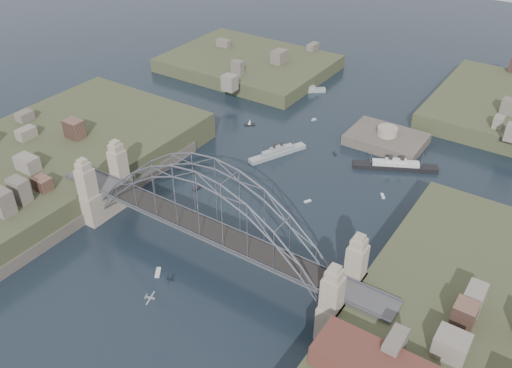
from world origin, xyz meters
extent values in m
plane|color=black|center=(0.00, 0.00, 0.00)|extent=(500.00, 500.00, 0.00)
cube|color=#4A494C|center=(0.00, 0.00, 8.00)|extent=(84.00, 6.00, 0.70)
cube|color=slate|center=(0.00, -3.00, 8.55)|extent=(84.00, 0.25, 0.50)
cube|color=slate|center=(0.00, 3.00, 8.55)|extent=(84.00, 0.25, 0.50)
cube|color=black|center=(0.00, 0.00, 8.55)|extent=(55.20, 5.20, 0.35)
cube|color=gray|center=(-31.50, -5.00, 8.85)|extent=(3.40, 3.40, 17.70)
cube|color=gray|center=(-31.50, 5.00, 8.85)|extent=(3.40, 3.40, 17.70)
cube|color=gray|center=(31.50, -5.00, 8.85)|extent=(3.40, 3.40, 17.70)
cube|color=gray|center=(31.50, 5.00, 8.85)|extent=(3.40, 3.40, 17.70)
cube|color=gray|center=(-31.50, 0.00, 4.00)|extent=(4.08, 13.80, 8.00)
cube|color=gray|center=(31.50, 0.00, 4.00)|extent=(4.08, 13.80, 8.00)
cube|color=#3B4026|center=(-58.00, 0.00, 2.00)|extent=(50.00, 90.00, 12.00)
cube|color=#4C453C|center=(-35.50, 0.00, 1.00)|extent=(6.00, 70.00, 4.00)
cube|color=#4C453C|center=(35.50, 0.00, 1.00)|extent=(6.00, 70.00, 4.00)
cube|color=#3B4026|center=(-55.00, 95.00, 0.50)|extent=(60.00, 45.00, 9.00)
cube|color=#4C453C|center=(12.00, 70.00, -0.50)|extent=(22.00, 16.00, 7.00)
cylinder|color=gray|center=(12.00, 70.00, 4.20)|extent=(6.00, 6.00, 2.40)
cube|color=#592D26|center=(44.00, -14.00, 10.00)|extent=(20.00, 8.00, 4.00)
cube|color=#9BA2A3|center=(-11.36, 46.22, 0.41)|extent=(9.97, 17.71, 1.63)
cube|color=#9BA2A3|center=(-11.36, 46.22, 1.63)|extent=(5.93, 9.95, 1.23)
cube|color=#9BA2A3|center=(-11.36, 46.22, 2.55)|extent=(3.16, 4.74, 0.82)
cylinder|color=black|center=(-11.90, 45.05, 3.27)|extent=(0.88, 0.88, 1.63)
cylinder|color=black|center=(-10.81, 47.39, 3.27)|extent=(0.88, 0.88, 1.63)
cylinder|color=slate|center=(-13.68, 41.21, 3.06)|extent=(0.16, 0.16, 4.09)
cylinder|color=slate|center=(-9.03, 51.22, 3.06)|extent=(0.16, 0.16, 4.09)
cube|color=#9BA2A3|center=(-27.26, 88.50, 0.41)|extent=(14.46, 11.78, 1.65)
cube|color=#9BA2A3|center=(-27.26, 88.50, 1.65)|extent=(8.23, 6.84, 1.23)
cube|color=#9BA2A3|center=(-27.26, 88.50, 2.57)|extent=(4.03, 3.49, 0.82)
cylinder|color=black|center=(-28.17, 87.80, 3.29)|extent=(0.81, 0.81, 1.65)
cylinder|color=black|center=(-26.34, 89.20, 3.29)|extent=(0.81, 0.81, 1.65)
cylinder|color=slate|center=(-31.18, 85.50, 3.09)|extent=(0.16, 0.16, 4.11)
cylinder|color=slate|center=(-23.33, 91.49, 3.09)|extent=(0.16, 0.16, 4.11)
cube|color=black|center=(19.63, 58.20, 0.42)|extent=(22.03, 13.43, 1.68)
cube|color=silver|center=(19.63, 58.20, 1.68)|extent=(12.41, 7.95, 1.26)
cube|color=silver|center=(19.63, 58.20, 2.63)|extent=(5.94, 4.20, 0.84)
cylinder|color=black|center=(18.19, 57.46, 3.37)|extent=(1.14, 1.14, 1.68)
cylinder|color=black|center=(21.08, 58.95, 3.37)|extent=(1.14, 1.14, 1.68)
cylinder|color=slate|center=(13.46, 55.02, 3.16)|extent=(0.17, 0.17, 4.21)
cylinder|color=slate|center=(25.81, 61.39, 3.16)|extent=(0.17, 0.17, 4.21)
cube|color=#9D9FA4|center=(3.35, -21.57, 8.34)|extent=(1.73, 0.80, 0.30)
cube|color=#9D9FA4|center=(3.35, -21.57, 8.40)|extent=(1.29, 3.36, 0.06)
cube|color=#9D9FA4|center=(2.53, -21.83, 8.51)|extent=(0.48, 1.07, 0.38)
cube|color=silver|center=(-19.82, 19.69, 0.15)|extent=(0.98, 2.68, 0.45)
cube|color=silver|center=(7.15, 30.87, 0.15)|extent=(1.48, 1.99, 0.45)
cube|color=silver|center=(-6.71, -9.73, 0.15)|extent=(2.50, 3.03, 0.45)
cube|color=silver|center=(22.11, 43.69, 0.15)|extent=(1.87, 2.23, 0.45)
cube|color=silver|center=(-28.53, 57.10, 0.15)|extent=(3.25, 2.99, 0.45)
cylinder|color=slate|center=(-28.53, 57.10, 1.20)|extent=(0.08, 0.08, 2.20)
cone|color=silver|center=(-28.53, 57.10, 1.20)|extent=(1.59, 1.57, 1.92)
cube|color=silver|center=(2.15, 55.96, 0.15)|extent=(1.63, 1.68, 0.45)
cube|color=silver|center=(-13.15, 71.26, 0.15)|extent=(1.35, 1.99, 0.45)
cube|color=silver|center=(-13.15, 71.26, 0.55)|extent=(0.95, 1.26, 0.40)
cylinder|color=black|center=(-13.15, 71.26, 1.00)|extent=(0.16, 0.16, 0.70)
cube|color=silver|center=(33.64, 20.74, 0.15)|extent=(2.36, 2.04, 0.45)
camera|label=1|loc=(58.28, -69.16, 80.56)|focal=38.02mm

